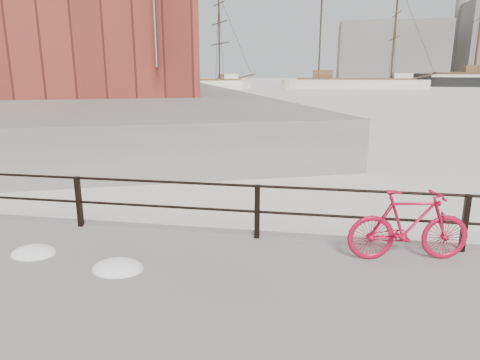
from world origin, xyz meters
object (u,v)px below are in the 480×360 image
at_px(schooner_mid, 353,89).
at_px(workboat_near, 41,107).
at_px(bicycle, 409,225).
at_px(workboat_far, 74,95).
at_px(schooner_left, 191,89).

height_order(schooner_mid, workboat_near, schooner_mid).
distance_m(bicycle, schooner_mid, 79.60).
bearing_deg(workboat_far, workboat_near, -98.69).
relative_size(schooner_left, workboat_near, 2.30).
bearing_deg(schooner_mid, bicycle, -92.93).
bearing_deg(schooner_left, workboat_far, -144.22).
xyz_separation_m(schooner_left, workboat_near, (-2.08, -42.04, 0.00)).
distance_m(bicycle, schooner_left, 75.89).
relative_size(schooner_mid, workboat_far, 2.48).
bearing_deg(bicycle, workboat_near, 121.18).
bearing_deg(workboat_far, schooner_mid, 5.53).
xyz_separation_m(bicycle, workboat_far, (-34.89, 49.09, -0.93)).
relative_size(schooner_mid, schooner_left, 1.17).
distance_m(schooner_mid, schooner_left, 31.09).
relative_size(schooner_left, workboat_far, 2.12).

